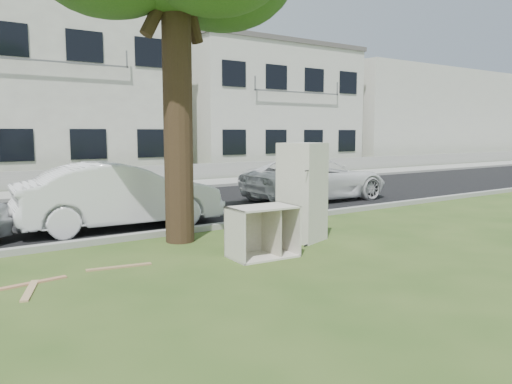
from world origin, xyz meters
TOP-DOWN VIEW (x-y plane):
  - ground at (0.00, 0.00)m, footprint 120.00×120.00m
  - road at (0.00, 6.00)m, footprint 120.00×7.00m
  - kerb_near at (0.00, 2.45)m, footprint 120.00×0.18m
  - kerb_far at (0.00, 9.55)m, footprint 120.00×0.18m
  - sidewalk at (0.00, 11.00)m, footprint 120.00×2.80m
  - low_wall at (0.00, 12.60)m, footprint 120.00×0.15m
  - townhouse_center at (0.00, 17.50)m, footprint 11.22×8.16m
  - townhouse_right at (12.00, 17.50)m, footprint 10.20×8.16m
  - filler_right at (26.00, 18.00)m, footprint 16.00×9.00m
  - fridge at (1.58, 0.57)m, footprint 0.97×0.94m
  - cabinet at (0.20, -0.07)m, footprint 1.14×0.75m
  - plank_a at (-3.40, 0.51)m, footprint 1.19×0.25m
  - plank_b at (-2.01, 0.64)m, footprint 0.98×0.27m
  - plank_c at (-3.37, 0.20)m, footprint 0.39×0.88m
  - car_center at (-0.83, 3.78)m, footprint 4.43×1.80m
  - car_right at (5.63, 4.70)m, footprint 4.71×2.23m

SIDE VIEW (x-z plane):
  - ground at x=0.00m, z-range 0.00..0.00m
  - kerb_near at x=0.00m, z-range -0.06..0.06m
  - kerb_far at x=0.00m, z-range -0.06..0.06m
  - road at x=0.00m, z-range 0.00..0.01m
  - sidewalk at x=0.00m, z-range 0.00..0.01m
  - plank_a at x=-3.40m, z-range 0.00..0.02m
  - plank_b at x=-2.01m, z-range 0.00..0.02m
  - plank_c at x=-3.37m, z-range 0.00..0.02m
  - low_wall at x=0.00m, z-range 0.00..0.70m
  - cabinet at x=0.20m, z-range 0.00..0.85m
  - car_right at x=5.63m, z-range 0.00..1.30m
  - car_center at x=-0.83m, z-range 0.00..1.43m
  - fridge at x=1.58m, z-range 0.00..1.87m
  - filler_right at x=26.00m, z-range 0.00..6.40m
  - townhouse_right at x=12.00m, z-range 0.00..6.84m
  - townhouse_center at x=0.00m, z-range 0.00..7.44m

